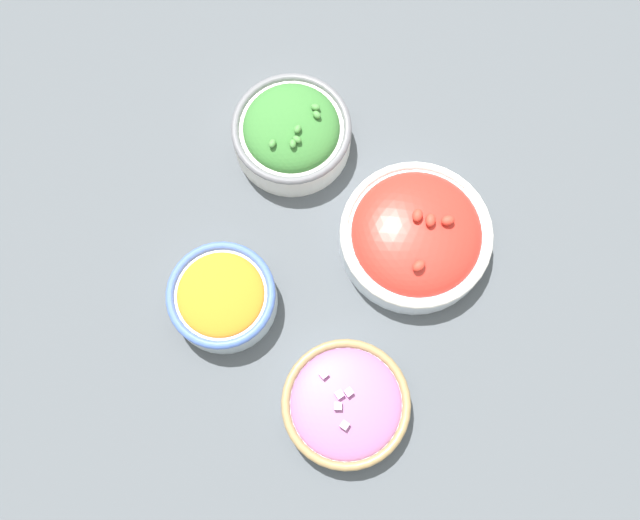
% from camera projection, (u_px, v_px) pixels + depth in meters
% --- Properties ---
extents(ground_plane, '(3.00, 3.00, 0.00)m').
position_uv_depth(ground_plane, '(320.00, 265.00, 1.06)').
color(ground_plane, '#4C5156').
extents(bowl_cherry_tomatoes, '(0.22, 0.22, 0.09)m').
position_uv_depth(bowl_cherry_tomatoes, '(416.00, 236.00, 1.03)').
color(bowl_cherry_tomatoes, silver).
rests_on(bowl_cherry_tomatoes, ground_plane).
extents(bowl_red_onion, '(0.18, 0.18, 0.06)m').
position_uv_depth(bowl_red_onion, '(346.00, 404.00, 0.98)').
color(bowl_red_onion, silver).
rests_on(bowl_red_onion, ground_plane).
extents(bowl_carrots, '(0.15, 0.15, 0.06)m').
position_uv_depth(bowl_carrots, '(222.00, 297.00, 1.01)').
color(bowl_carrots, '#B2C1CC').
rests_on(bowl_carrots, ground_plane).
extents(bowl_broccoli, '(0.18, 0.18, 0.09)m').
position_uv_depth(bowl_broccoli, '(292.00, 132.00, 1.07)').
color(bowl_broccoli, silver).
rests_on(bowl_broccoli, ground_plane).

